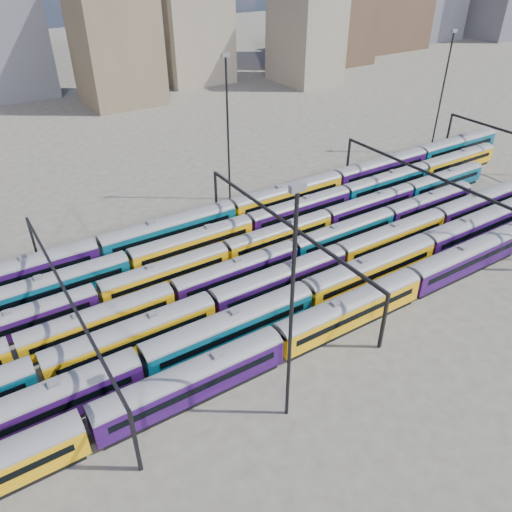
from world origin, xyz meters
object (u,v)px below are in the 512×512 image
mast_2 (292,306)px  rake_1 (370,268)px  rake_2 (280,278)px  rake_0 (191,379)px

mast_2 → rake_1: bearing=27.9°
rake_2 → mast_2: size_ratio=4.04×
rake_2 → mast_2: (-11.00, -17.00, 11.29)m
rake_1 → rake_0: bearing=-170.5°
rake_0 → rake_1: size_ratio=1.37×
rake_1 → rake_2: size_ratio=1.07×
rake_1 → rake_2: bearing=156.7°
rake_0 → mast_2: size_ratio=5.90×
rake_0 → rake_1: rake_1 is taller
rake_0 → rake_2: size_ratio=1.46×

